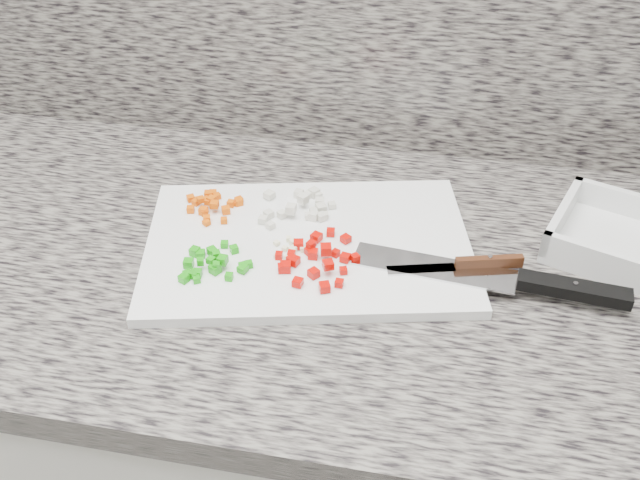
{
  "coord_description": "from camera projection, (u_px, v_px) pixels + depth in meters",
  "views": [
    {
      "loc": [
        0.19,
        0.71,
        1.49
      ],
      "look_at": [
        0.05,
        1.43,
        0.93
      ],
      "focal_mm": 40.0,
      "sensor_mm": 36.0,
      "label": 1
    }
  ],
  "objects": [
    {
      "name": "cabinet",
      "position": [
        293.0,
        461.0,
        1.24
      ],
      "size": [
        3.92,
        0.62,
        0.86
      ],
      "primitive_type": "cube",
      "color": "silver",
      "rests_on": "ground"
    },
    {
      "name": "countertop",
      "position": [
        286.0,
        262.0,
        0.97
      ],
      "size": [
        3.96,
        0.64,
        0.04
      ],
      "primitive_type": "cube",
      "color": "slate",
      "rests_on": "cabinet"
    },
    {
      "name": "cutting_board",
      "position": [
        308.0,
        245.0,
        0.95
      ],
      "size": [
        0.48,
        0.38,
        0.01
      ],
      "primitive_type": "cube",
      "rotation": [
        0.0,
        0.0,
        0.23
      ],
      "color": "white",
      "rests_on": "countertop"
    },
    {
      "name": "carrot_pile",
      "position": [
        213.0,
        204.0,
        1.01
      ],
      "size": [
        0.08,
        0.08,
        0.02
      ],
      "color": "#D85204",
      "rests_on": "cutting_board"
    },
    {
      "name": "onion_pile",
      "position": [
        302.0,
        206.0,
        1.0
      ],
      "size": [
        0.11,
        0.1,
        0.02
      ],
      "color": "beige",
      "rests_on": "cutting_board"
    },
    {
      "name": "green_pepper_pile",
      "position": [
        211.0,
        263.0,
        0.9
      ],
      "size": [
        0.09,
        0.09,
        0.02
      ],
      "color": "#18970D",
      "rests_on": "cutting_board"
    },
    {
      "name": "red_pepper_pile",
      "position": [
        313.0,
        258.0,
        0.91
      ],
      "size": [
        0.11,
        0.13,
        0.02
      ],
      "color": "#BD0902",
      "rests_on": "cutting_board"
    },
    {
      "name": "garlic_pile",
      "position": [
        290.0,
        249.0,
        0.93
      ],
      "size": [
        0.05,
        0.05,
        0.01
      ],
      "color": "beige",
      "rests_on": "cutting_board"
    },
    {
      "name": "chef_knife",
      "position": [
        524.0,
        282.0,
        0.87
      ],
      "size": [
        0.34,
        0.07,
        0.02
      ],
      "rotation": [
        0.0,
        0.0,
        -0.1
      ],
      "color": "silver",
      "rests_on": "cutting_board"
    },
    {
      "name": "paring_knife",
      "position": [
        472.0,
        264.0,
        0.9
      ],
      "size": [
        0.17,
        0.06,
        0.02
      ],
      "rotation": [
        0.0,
        0.0,
        0.27
      ],
      "color": "silver",
      "rests_on": "cutting_board"
    }
  ]
}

